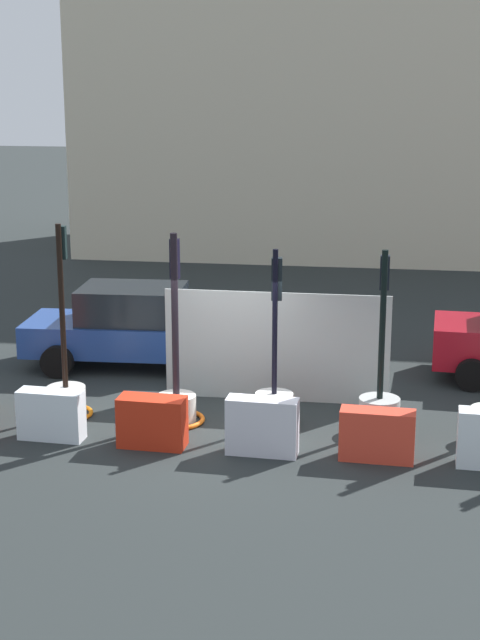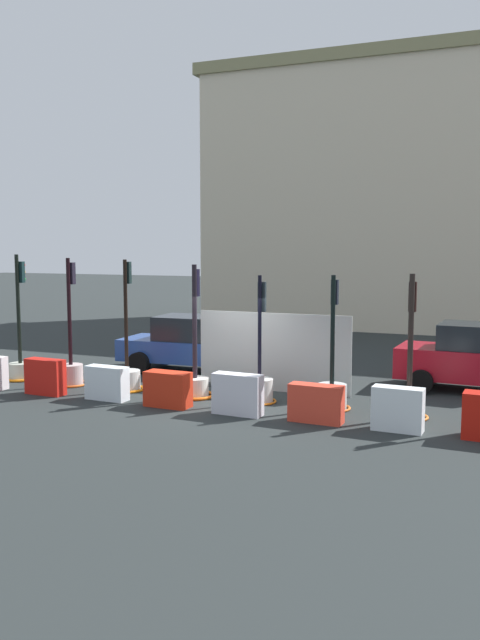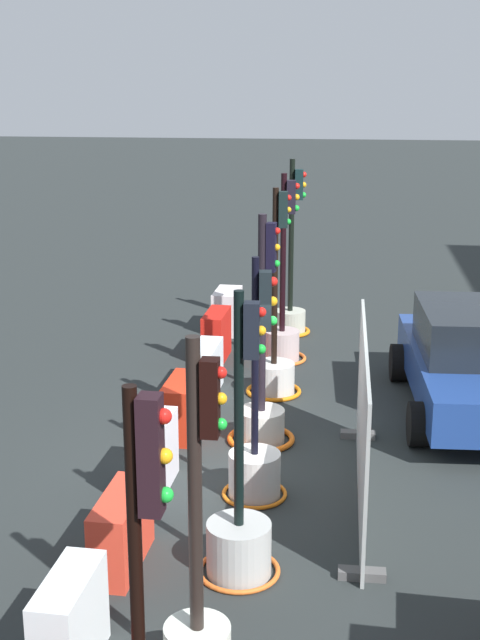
{
  "view_description": "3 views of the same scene",
  "coord_description": "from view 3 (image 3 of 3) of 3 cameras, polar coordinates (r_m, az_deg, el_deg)",
  "views": [
    {
      "loc": [
        2.65,
        -15.21,
        5.85
      ],
      "look_at": [
        0.29,
        0.18,
        1.83
      ],
      "focal_mm": 54.23,
      "sensor_mm": 36.0,
      "label": 1
    },
    {
      "loc": [
        6.37,
        -14.5,
        3.73
      ],
      "look_at": [
        0.45,
        -0.03,
        1.99
      ],
      "focal_mm": 37.42,
      "sensor_mm": 36.0,
      "label": 2
    },
    {
      "loc": [
        10.76,
        1.16,
        5.1
      ],
      "look_at": [
        -0.63,
        -0.19,
        1.85
      ],
      "focal_mm": 49.17,
      "sensor_mm": 36.0,
      "label": 3
    }
  ],
  "objects": [
    {
      "name": "traffic_light_2",
      "position": [
        14.35,
        2.24,
        -3.03
      ],
      "size": [
        0.91,
        0.91,
        3.39
      ],
      "color": "beige",
      "rests_on": "ground_plane"
    },
    {
      "name": "traffic_light_5",
      "position": [
        9.4,
        -0.03,
        -13.63
      ],
      "size": [
        0.88,
        0.88,
        3.08
      ],
      "color": "#A9ACAA",
      "rests_on": "ground_plane"
    },
    {
      "name": "construction_barrier_3",
      "position": [
        12.81,
        -3.69,
        -5.69
      ],
      "size": [
        1.1,
        0.52,
        0.82
      ],
      "color": "red",
      "rests_on": "ground_plane"
    },
    {
      "name": "construction_barrier_6",
      "position": [
        8.25,
        -11.01,
        -18.84
      ],
      "size": [
        1.03,
        0.43,
        0.9
      ],
      "color": "silver",
      "rests_on": "ground_plane"
    },
    {
      "name": "traffic_light_4",
      "position": [
        10.95,
        1.01,
        -8.95
      ],
      "size": [
        0.82,
        0.82,
        3.04
      ],
      "color": "silver",
      "rests_on": "ground_plane"
    },
    {
      "name": "site_fence_panel",
      "position": [
        10.84,
        7.97,
        -6.76
      ],
      "size": [
        4.09,
        0.5,
        2.03
      ],
      "color": "#A0A7A5",
      "rests_on": "ground_plane"
    },
    {
      "name": "ground_plane",
      "position": [
        11.97,
        0.54,
        -9.41
      ],
      "size": [
        120.0,
        120.0,
        0.0
      ],
      "primitive_type": "plane",
      "color": "#252A2A"
    },
    {
      "name": "construction_barrier_0",
      "position": [
        17.78,
        -0.85,
        0.59
      ],
      "size": [
        1.0,
        0.52,
        0.86
      ],
      "color": "silver",
      "rests_on": "ground_plane"
    },
    {
      "name": "car_blue_estate",
      "position": [
        13.94,
        14.64,
        -2.62
      ],
      "size": [
        4.47,
        2.23,
        1.66
      ],
      "color": "navy",
      "rests_on": "ground_plane"
    },
    {
      "name": "construction_barrier_5",
      "position": [
        9.66,
        -7.72,
        -13.42
      ],
      "size": [
        1.17,
        0.45,
        0.81
      ],
      "color": "red",
      "rests_on": "ground_plane"
    },
    {
      "name": "construction_barrier_2",
      "position": [
        14.38,
        -2.22,
        -3.22
      ],
      "size": [
        1.09,
        0.43,
        0.82
      ],
      "color": "silver",
      "rests_on": "ground_plane"
    },
    {
      "name": "traffic_light_0",
      "position": [
        17.65,
        3.32,
        1.0
      ],
      "size": [
        0.83,
        0.83,
        3.5
      ],
      "color": "#AEB2A0",
      "rests_on": "ground_plane"
    },
    {
      "name": "construction_barrier_4",
      "position": [
        11.19,
        -5.64,
        -8.77
      ],
      "size": [
        1.14,
        0.43,
        0.91
      ],
      "color": "silver",
      "rests_on": "ground_plane"
    },
    {
      "name": "traffic_light_3",
      "position": [
        12.5,
        1.41,
        -5.83
      ],
      "size": [
        0.97,
        0.97,
        3.28
      ],
      "color": "silver",
      "rests_on": "ground_plane"
    },
    {
      "name": "traffic_light_6",
      "position": [
        7.89,
        -2.75,
        -19.12
      ],
      "size": [
        0.86,
        0.86,
        3.14
      ],
      "color": "silver",
      "rests_on": "ground_plane"
    },
    {
      "name": "traffic_light_1",
      "position": [
        16.0,
        2.78,
        -0.7
      ],
      "size": [
        0.91,
        0.91,
        3.41
      ],
      "color": "#BCA5A4",
      "rests_on": "ground_plane"
    },
    {
      "name": "construction_barrier_1",
      "position": [
        16.05,
        -1.55,
        -1.03
      ],
      "size": [
        1.07,
        0.42,
        0.9
      ],
      "color": "red",
      "rests_on": "ground_plane"
    }
  ]
}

